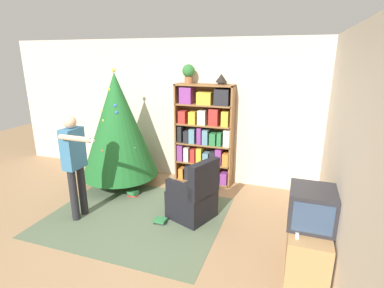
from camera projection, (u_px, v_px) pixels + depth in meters
The scene contains 15 objects.
ground_plane at pixel (141, 238), 3.92m from camera, with size 14.00×14.00×0.00m, color #9E7A56.
wall_back at pixel (196, 111), 5.58m from camera, with size 8.00×0.10×2.60m.
wall_right at pixel (351, 166), 2.82m from camera, with size 0.10×8.00×2.60m.
area_rug at pixel (136, 216), 4.45m from camera, with size 2.52×2.06×0.01m.
bookshelf at pixel (204, 136), 5.41m from camera, with size 1.05×0.29×1.83m.
tv_stand at pixel (307, 246), 3.32m from camera, with size 0.42×0.92×0.55m.
television at pixel (312, 207), 3.18m from camera, with size 0.47×0.51×0.41m.
game_remote at pixel (297, 235), 3.03m from camera, with size 0.04×0.12×0.02m.
christmas_tree at pixel (118, 125), 5.23m from camera, with size 1.35×1.35×2.10m.
armchair at pixel (194, 198), 4.33m from camera, with size 0.73×0.73×0.92m.
standing_person at pixel (75, 159), 4.20m from camera, with size 0.62×0.48×1.52m.
potted_plant at pixel (189, 72), 5.20m from camera, with size 0.22×0.22×0.33m.
table_lamp at pixel (221, 78), 5.03m from camera, with size 0.20×0.20×0.18m.
book_pile_near_tree at pixel (133, 193), 5.10m from camera, with size 0.19×0.18×0.09m.
book_pile_by_chair at pixel (160, 221), 4.28m from camera, with size 0.21×0.17×0.06m.
Camera 1 is at (1.76, -3.00, 2.30)m, focal length 28.00 mm.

